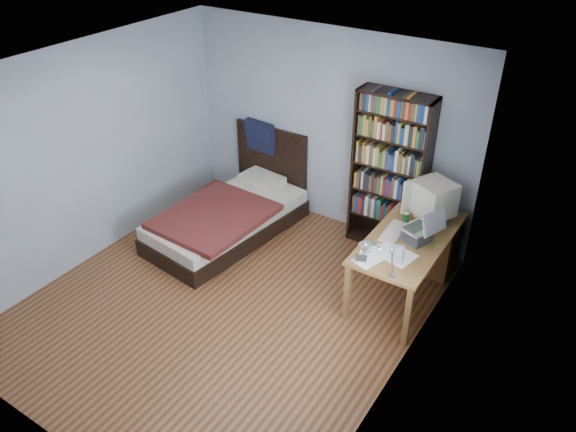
# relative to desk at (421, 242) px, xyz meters

# --- Properties ---
(room) EXTENTS (4.20, 4.24, 2.50)m
(room) POSITION_rel_desk_xyz_m (-1.48, -1.63, 0.84)
(room) COLOR #542B18
(room) RESTS_ON ground
(desk) EXTENTS (0.75, 1.55, 0.73)m
(desk) POSITION_rel_desk_xyz_m (0.00, 0.00, 0.00)
(desk) COLOR brown
(desk) RESTS_ON floor
(crt_monitor) EXTENTS (0.54, 0.50, 0.46)m
(crt_monitor) POSITION_rel_desk_xyz_m (0.05, -0.00, 0.58)
(crt_monitor) COLOR beige
(crt_monitor) RESTS_ON desk
(laptop) EXTENTS (0.41, 0.39, 0.39)m
(laptop) POSITION_rel_desk_xyz_m (0.11, -0.46, 0.43)
(laptop) COLOR #2D2D30
(laptop) RESTS_ON desk
(desk_lamp) EXTENTS (0.22, 0.48, 0.57)m
(desk_lamp) POSITION_rel_desk_xyz_m (0.02, -1.49, 0.77)
(desk_lamp) COLOR #99999E
(desk_lamp) RESTS_ON desk
(keyboard) EXTENTS (0.19, 0.44, 0.04)m
(keyboard) POSITION_rel_desk_xyz_m (-0.17, -0.46, 0.33)
(keyboard) COLOR #B7AF98
(keyboard) RESTS_ON desk
(speaker) EXTENTS (0.10, 0.10, 0.17)m
(speaker) POSITION_rel_desk_xyz_m (0.07, -0.90, 0.40)
(speaker) COLOR gray
(speaker) RESTS_ON desk
(soda_can) EXTENTS (0.07, 0.07, 0.12)m
(soda_can) POSITION_rel_desk_xyz_m (-0.14, -0.21, 0.38)
(soda_can) COLOR #083E1D
(soda_can) RESTS_ON desk
(mouse) EXTENTS (0.07, 0.12, 0.04)m
(mouse) POSITION_rel_desk_xyz_m (-0.04, -0.11, 0.33)
(mouse) COLOR silver
(mouse) RESTS_ON desk
(phone_silver) EXTENTS (0.10, 0.11, 0.02)m
(phone_silver) POSITION_rel_desk_xyz_m (-0.26, -0.77, 0.33)
(phone_silver) COLOR silver
(phone_silver) RESTS_ON desk
(phone_grey) EXTENTS (0.07, 0.10, 0.02)m
(phone_grey) POSITION_rel_desk_xyz_m (-0.25, -0.95, 0.33)
(phone_grey) COLOR gray
(phone_grey) RESTS_ON desk
(external_drive) EXTENTS (0.14, 0.14, 0.02)m
(external_drive) POSITION_rel_desk_xyz_m (-0.24, -1.07, 0.33)
(external_drive) COLOR gray
(external_drive) RESTS_ON desk
(bookshelf) EXTENTS (0.88, 0.30, 1.95)m
(bookshelf) POSITION_rel_desk_xyz_m (-0.58, 0.31, 0.56)
(bookshelf) COLOR black
(bookshelf) RESTS_ON floor
(bed) EXTENTS (1.27, 2.17, 1.16)m
(bed) POSITION_rel_desk_xyz_m (-2.33, -0.50, -0.16)
(bed) COLOR black
(bed) RESTS_ON floor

